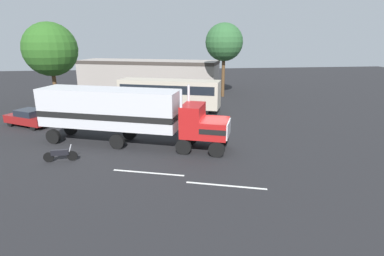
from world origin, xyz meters
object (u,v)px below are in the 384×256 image
object	(u,v)px
semi_truck	(123,112)
motorcycle	(60,154)
person_bystander	(174,124)
tree_center	(50,49)
parked_bus	(169,92)
parked_car	(29,118)
tree_left	(224,42)

from	to	relation	value
semi_truck	motorcycle	world-z (taller)	semi_truck
person_bystander	tree_center	distance (m)	18.72
parked_bus	parked_car	size ratio (longest dim) A/B	2.39
person_bystander	tree_center	world-z (taller)	tree_center
person_bystander	tree_left	size ratio (longest dim) A/B	0.17
semi_truck	parked_car	distance (m)	11.00
semi_truck	motorcycle	size ratio (longest dim) A/B	6.69
parked_bus	tree_left	bearing A→B (deg)	44.49
semi_truck	tree_center	bearing A→B (deg)	121.78
parked_bus	tree_left	xyz separation A→B (m)	(7.76, 7.63, 5.12)
parked_car	tree_center	bearing A→B (deg)	89.49
semi_truck	parked_car	world-z (taller)	semi_truck
tree_center	person_bystander	bearing A→B (deg)	-44.26
person_bystander	parked_car	distance (m)	13.50
parked_car	motorcycle	world-z (taller)	parked_car
person_bystander	tree_center	xyz separation A→B (m)	(-12.79, 12.46, 5.61)
semi_truck	parked_bus	world-z (taller)	semi_truck
motorcycle	person_bystander	bearing A→B (deg)	32.21
motorcycle	tree_left	size ratio (longest dim) A/B	0.22
tree_left	parked_car	bearing A→B (deg)	-149.61
semi_truck	parked_car	bearing A→B (deg)	146.09
person_bystander	tree_left	xyz separation A→B (m)	(7.91, 16.28, 6.29)
person_bystander	tree_left	world-z (taller)	tree_left
tree_left	tree_center	distance (m)	21.06
motorcycle	semi_truck	bearing A→B (deg)	36.71
motorcycle	tree_center	size ratio (longest dim) A/B	0.22
person_bystander	tree_left	distance (m)	19.16
tree_center	parked_car	bearing A→B (deg)	-90.51
semi_truck	person_bystander	bearing A→B (deg)	27.14
semi_truck	parked_bus	bearing A→B (deg)	69.39
person_bystander	parked_bus	bearing A→B (deg)	89.03
parked_bus	tree_center	distance (m)	14.20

